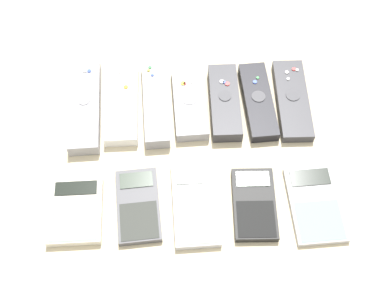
% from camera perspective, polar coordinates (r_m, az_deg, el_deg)
% --- Properties ---
extents(ground_plane, '(3.00, 3.00, 0.00)m').
position_cam_1_polar(ground_plane, '(0.96, 0.06, -1.58)').
color(ground_plane, beige).
extents(remote_0, '(0.06, 0.20, 0.03)m').
position_cam_1_polar(remote_0, '(1.03, -11.34, 3.93)').
color(remote_0, gray).
rests_on(remote_0, ground_plane).
extents(remote_1, '(0.06, 0.17, 0.02)m').
position_cam_1_polar(remote_1, '(1.02, -7.48, 4.20)').
color(remote_1, white).
rests_on(remote_1, ground_plane).
extents(remote_2, '(0.05, 0.19, 0.03)m').
position_cam_1_polar(remote_2, '(1.01, -3.93, 4.47)').
color(remote_2, gray).
rests_on(remote_2, ground_plane).
extents(remote_3, '(0.06, 0.16, 0.02)m').
position_cam_1_polar(remote_3, '(1.01, -0.34, 4.42)').
color(remote_3, gray).
rests_on(remote_3, ground_plane).
extents(remote_4, '(0.06, 0.16, 0.03)m').
position_cam_1_polar(remote_4, '(1.01, 3.51, 4.49)').
color(remote_4, '#333338').
rests_on(remote_4, ground_plane).
extents(remote_5, '(0.06, 0.17, 0.02)m').
position_cam_1_polar(remote_5, '(1.02, 7.06, 4.55)').
color(remote_5, black).
rests_on(remote_5, ground_plane).
extents(remote_6, '(0.06, 0.18, 0.02)m').
position_cam_1_polar(remote_6, '(1.04, 10.65, 4.65)').
color(remote_6, '#333338').
rests_on(remote_6, ground_plane).
extents(calculator_0, '(0.09, 0.12, 0.02)m').
position_cam_1_polar(calculator_0, '(0.93, -12.33, -7.04)').
color(calculator_0, beige).
rests_on(calculator_0, ground_plane).
extents(calculator_1, '(0.08, 0.14, 0.01)m').
position_cam_1_polar(calculator_1, '(0.92, -5.76, -6.54)').
color(calculator_1, '#4C4C51').
rests_on(calculator_1, ground_plane).
extents(calculator_2, '(0.08, 0.16, 0.01)m').
position_cam_1_polar(calculator_2, '(0.91, 0.45, -6.42)').
color(calculator_2, '#B2B2B7').
rests_on(calculator_2, ground_plane).
extents(calculator_3, '(0.08, 0.13, 0.02)m').
position_cam_1_polar(calculator_3, '(0.92, 6.66, -6.38)').
color(calculator_3, black).
rests_on(calculator_3, ground_plane).
extents(calculator_4, '(0.09, 0.15, 0.01)m').
position_cam_1_polar(calculator_4, '(0.94, 13.01, -6.25)').
color(calculator_4, '#B2B2B7').
rests_on(calculator_4, ground_plane).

